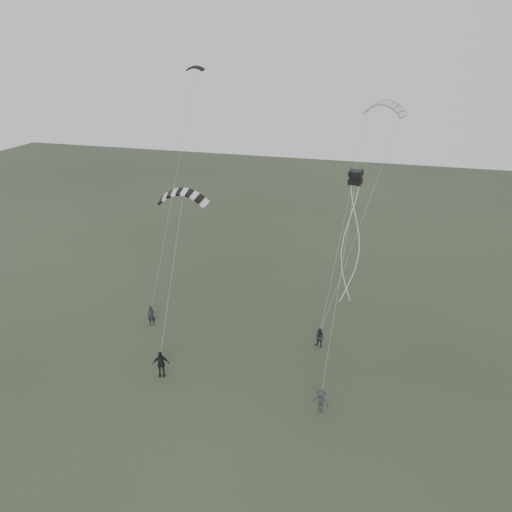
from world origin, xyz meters
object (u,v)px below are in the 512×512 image
(flyer_left, at_px, (151,316))
(kite_box, at_px, (356,177))
(flyer_far, at_px, (321,401))
(kite_striped, at_px, (182,192))
(flyer_center, at_px, (161,364))
(kite_pale_large, at_px, (385,103))
(kite_dark_small, at_px, (195,67))
(flyer_right, at_px, (320,338))

(flyer_left, distance_m, kite_box, 19.99)
(flyer_far, bearing_deg, kite_striped, 166.73)
(flyer_center, bearing_deg, kite_pale_large, 29.32)
(kite_dark_small, distance_m, kite_box, 17.66)
(flyer_left, bearing_deg, flyer_right, -18.37)
(flyer_center, distance_m, flyer_far, 10.83)
(flyer_center, xyz_separation_m, kite_dark_small, (-2.08, 13.17, 17.93))
(kite_dark_small, height_order, kite_pale_large, kite_dark_small)
(flyer_far, distance_m, kite_striped, 15.99)
(flyer_far, relative_size, kite_striped, 0.46)
(flyer_far, xyz_separation_m, kite_dark_small, (-12.90, 13.75, 18.09))
(flyer_left, relative_size, flyer_far, 1.05)
(kite_striped, bearing_deg, flyer_center, -96.35)
(flyer_left, relative_size, kite_dark_small, 1.14)
(flyer_right, xyz_separation_m, kite_striped, (-9.45, -1.70, 10.72))
(flyer_far, height_order, kite_dark_small, kite_dark_small)
(flyer_left, distance_m, flyer_right, 13.25)
(flyer_left, height_order, kite_box, kite_box)
(flyer_center, relative_size, flyer_far, 1.20)
(kite_pale_large, bearing_deg, flyer_far, -70.58)
(flyer_right, distance_m, kite_box, 13.35)
(flyer_left, height_order, kite_striped, kite_striped)
(flyer_left, xyz_separation_m, flyer_center, (3.65, -5.79, 0.11))
(flyer_right, xyz_separation_m, kite_pale_large, (2.60, 10.35, 15.50))
(flyer_center, height_order, kite_box, kite_box)
(kite_box, bearing_deg, flyer_left, 178.46)
(flyer_left, relative_size, kite_box, 2.19)
(kite_dark_small, bearing_deg, kite_pale_large, 17.10)
(flyer_center, relative_size, kite_dark_small, 1.29)
(flyer_center, height_order, kite_pale_large, kite_pale_large)
(flyer_center, bearing_deg, kite_box, -9.00)
(flyer_left, bearing_deg, kite_pale_large, 13.81)
(flyer_right, xyz_separation_m, flyer_far, (1.22, -6.92, 0.02))
(flyer_right, bearing_deg, kite_pale_large, 95.99)
(kite_dark_small, relative_size, kite_striped, 0.42)
(flyer_right, height_order, kite_dark_small, kite_dark_small)
(flyer_left, bearing_deg, flyer_far, -44.50)
(flyer_right, bearing_deg, flyer_center, -126.52)
(kite_pale_large, xyz_separation_m, kite_box, (-0.69, -13.49, -2.67))
(flyer_center, distance_m, kite_striped, 11.52)
(kite_dark_small, bearing_deg, kite_striped, -72.10)
(kite_pale_large, xyz_separation_m, kite_striped, (-12.05, -12.05, -4.79))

